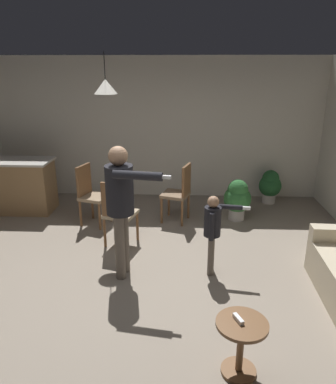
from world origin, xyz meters
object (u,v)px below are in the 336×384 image
at_px(dining_chair_centre_back, 91,193).
at_px(potted_plant_by_wall, 270,185).
at_px(person_adult, 121,198).
at_px(potted_plant_corner, 237,198).
at_px(dining_chair_near_wall, 118,211).
at_px(dining_chair_by_counter, 180,191).
at_px(spare_remote_on_table, 238,319).
at_px(kitchen_counter, 18,186).
at_px(side_table_by_couch, 241,342).
at_px(person_child, 213,226).

bearing_deg(dining_chair_centre_back, potted_plant_by_wall, 127.79).
xyz_separation_m(person_adult, potted_plant_corner, (1.66, 1.83, -0.64)).
distance_m(dining_chair_near_wall, potted_plant_by_wall, 3.22).
height_order(dining_chair_by_counter, dining_chair_near_wall, same).
bearing_deg(dining_chair_centre_back, dining_chair_by_counter, 114.02).
relative_size(dining_chair_near_wall, potted_plant_by_wall, 1.54).
xyz_separation_m(dining_chair_by_counter, dining_chair_centre_back, (-1.46, -0.14, 0.00)).
height_order(dining_chair_by_counter, spare_remote_on_table, dining_chair_by_counter).
bearing_deg(kitchen_counter, potted_plant_corner, -3.61).
relative_size(person_adult, dining_chair_by_counter, 1.66).
relative_size(side_table_by_couch, person_child, 0.50).
bearing_deg(dining_chair_near_wall, spare_remote_on_table, -42.20).
height_order(dining_chair_by_counter, potted_plant_corner, dining_chair_by_counter).
relative_size(dining_chair_near_wall, spare_remote_on_table, 7.69).
distance_m(side_table_by_couch, potted_plant_corner, 3.39).
bearing_deg(dining_chair_by_counter, kitchen_counter, 100.21).
bearing_deg(dining_chair_by_counter, person_child, -147.61).
height_order(side_table_by_couch, dining_chair_near_wall, dining_chair_near_wall).
relative_size(dining_chair_near_wall, potted_plant_corner, 1.40).
bearing_deg(side_table_by_couch, potted_plant_corner, 82.85).
xyz_separation_m(person_adult, potted_plant_by_wall, (2.40, 2.68, -0.67)).
xyz_separation_m(person_child, dining_chair_near_wall, (-1.30, 0.69, -0.10)).
xyz_separation_m(kitchen_counter, person_child, (3.34, -1.99, 0.17)).
xyz_separation_m(person_adult, dining_chair_by_counter, (0.68, 1.71, -0.49)).
distance_m(person_adult, dining_chair_near_wall, 0.94).
bearing_deg(potted_plant_corner, dining_chair_near_wall, -150.46).
height_order(person_adult, dining_chair_near_wall, person_adult).
height_order(person_child, dining_chair_by_counter, person_child).
bearing_deg(kitchen_counter, dining_chair_centre_back, -19.39).
relative_size(side_table_by_couch, spare_remote_on_table, 4.00).
xyz_separation_m(person_child, spare_remote_on_table, (0.10, -1.59, -0.11)).
xyz_separation_m(side_table_by_couch, dining_chair_near_wall, (-1.43, 2.31, 0.22)).
distance_m(kitchen_counter, side_table_by_couch, 5.00).
bearing_deg(dining_chair_near_wall, dining_chair_centre_back, 143.28).
bearing_deg(person_child, spare_remote_on_table, 11.70).
bearing_deg(person_child, person_adult, -77.28).
distance_m(person_adult, spare_remote_on_table, 1.99).
bearing_deg(potted_plant_by_wall, dining_chair_centre_back, -160.69).
xyz_separation_m(side_table_by_couch, dining_chair_by_counter, (-0.56, 3.24, 0.22)).
bearing_deg(potted_plant_by_wall, person_child, -116.41).
bearing_deg(spare_remote_on_table, potted_plant_by_wall, 74.13).
distance_m(kitchen_counter, dining_chair_centre_back, 1.53).
xyz_separation_m(side_table_by_couch, dining_chair_centre_back, (-2.02, 3.10, 0.22)).
relative_size(person_child, spare_remote_on_table, 8.04).
bearing_deg(kitchen_counter, spare_remote_on_table, -46.20).
height_order(person_adult, dining_chair_centre_back, person_adult).
distance_m(dining_chair_centre_back, potted_plant_corner, 2.46).
distance_m(potted_plant_corner, potted_plant_by_wall, 1.13).
relative_size(person_child, dining_chair_near_wall, 1.05).
bearing_deg(kitchen_counter, dining_chair_by_counter, -7.19).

